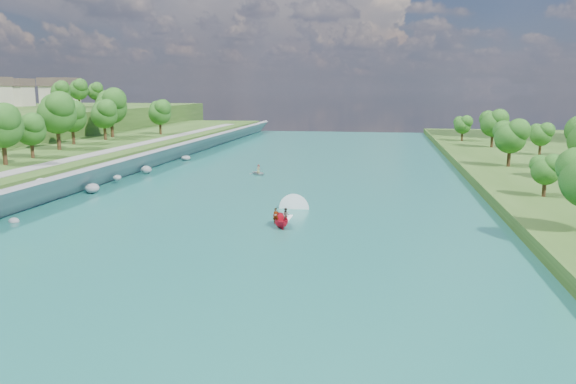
# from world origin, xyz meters

# --- Properties ---
(ground) EXTENTS (260.00, 260.00, 0.00)m
(ground) POSITION_xyz_m (0.00, 0.00, 0.00)
(ground) COLOR #2D5119
(ground) RESTS_ON ground
(river_water) EXTENTS (55.00, 240.00, 0.10)m
(river_water) POSITION_xyz_m (0.00, 20.00, 0.05)
(river_water) COLOR #1A6264
(river_water) RESTS_ON ground
(ridge_west) EXTENTS (60.00, 120.00, 9.00)m
(ridge_west) POSITION_xyz_m (-82.50, 95.00, 4.50)
(ridge_west) COLOR #2D5119
(ridge_west) RESTS_ON ground
(riprap_bank) EXTENTS (4.80, 236.00, 4.05)m
(riprap_bank) POSITION_xyz_m (-25.85, 19.41, 1.80)
(riprap_bank) COLOR slate
(riprap_bank) RESTS_ON ground
(riverside_path) EXTENTS (3.00, 200.00, 0.10)m
(riverside_path) POSITION_xyz_m (-32.50, 20.00, 3.55)
(riverside_path) COLOR gray
(riverside_path) RESTS_ON berm_west
(ridge_houses) EXTENTS (29.50, 29.50, 8.40)m
(ridge_houses) POSITION_xyz_m (-88.67, 100.00, 13.31)
(ridge_houses) COLOR beige
(ridge_houses) RESTS_ON ridge_west
(trees_east) EXTENTS (17.11, 136.75, 10.99)m
(trees_east) POSITION_xyz_m (37.90, 37.57, 5.97)
(trees_east) COLOR #1A4E15
(trees_east) RESTS_ON berm_east
(trees_ridge) EXTENTS (20.82, 44.69, 9.25)m
(trees_ridge) POSITION_xyz_m (-70.01, 90.46, 13.25)
(trees_ridge) COLOR #1A4E15
(trees_ridge) RESTS_ON ridge_west
(motorboat) EXTENTS (3.60, 18.74, 2.03)m
(motorboat) POSITION_xyz_m (4.25, 8.34, 0.68)
(motorboat) COLOR red
(motorboat) RESTS_ON river_water
(raft) EXTENTS (3.82, 4.05, 1.68)m
(raft) POSITION_xyz_m (-5.83, 41.15, 0.49)
(raft) COLOR #989CA0
(raft) RESTS_ON river_water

